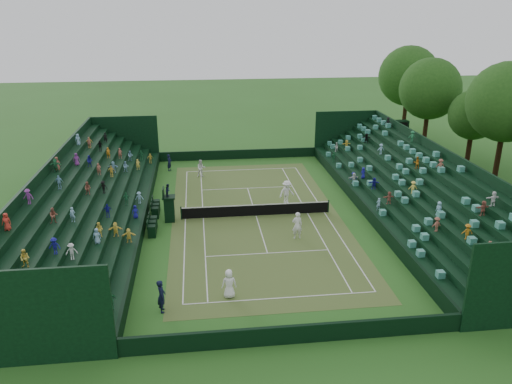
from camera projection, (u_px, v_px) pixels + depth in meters
ground at (256, 216)px, 39.04m from camera, size 160.00×160.00×0.00m
court_surface at (256, 216)px, 39.04m from camera, size 12.97×26.77×0.01m
perimeter_wall_north at (238, 154)px, 53.66m from camera, size 17.17×0.20×1.00m
perimeter_wall_south at (295, 334)px, 24.07m from camera, size 17.17×0.20×1.00m
perimeter_wall_east at (361, 205)px, 39.82m from camera, size 0.20×31.77×1.00m
perimeter_wall_west at (145, 215)px, 37.91m from camera, size 0.20×31.77×1.00m
north_grandstand at (413, 191)px, 39.92m from camera, size 6.60×32.00×4.90m
south_grandstand at (87, 205)px, 37.08m from camera, size 6.60×32.00×4.90m
tennis_net at (256, 210)px, 38.86m from camera, size 11.67×0.10×1.06m
scoreboard_tower at (399, 126)px, 54.84m from camera, size 2.00×1.00×3.70m
tree_row at (473, 99)px, 49.73m from camera, size 10.33×36.27×11.10m
umpire_chair at (169, 205)px, 37.66m from camera, size 0.96×0.96×3.00m
courtside_chairs at (154, 217)px, 37.63m from camera, size 0.58×5.54×1.25m
player_near_west at (229, 284)px, 27.79m from camera, size 0.86×0.58×1.71m
player_near_east at (297, 225)px, 34.92m from camera, size 0.73×0.48×1.99m
player_far_west at (201, 168)px, 47.84m from camera, size 0.89×0.74×1.69m
player_far_east at (287, 192)px, 41.15m from camera, size 1.47×1.11×2.01m
line_judge_north at (169, 163)px, 49.62m from camera, size 0.61×0.72×1.69m
line_judge_south at (161, 296)px, 26.45m from camera, size 0.51×0.72×1.87m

